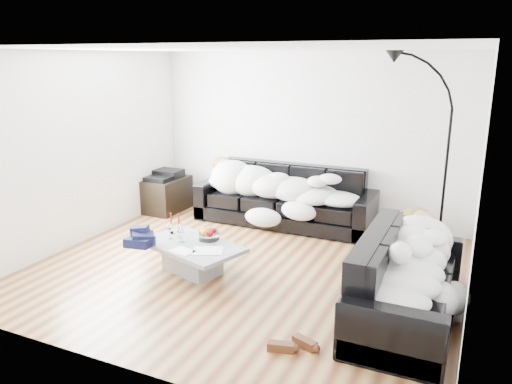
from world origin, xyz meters
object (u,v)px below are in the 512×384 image
at_px(candle_right, 179,223).
at_px(wine_glass_c, 182,235).
at_px(coffee_table, 192,258).
at_px(fruit_bowl, 209,233).
at_px(candle_left, 171,223).
at_px(sofa_back, 285,196).
at_px(wine_glass_b, 170,232).
at_px(stereo, 165,175).
at_px(wine_glass_a, 181,231).
at_px(sleeper_right, 410,257).
at_px(sleeper_back, 284,184).
at_px(floor_lamp, 447,163).
at_px(shoes, 292,344).
at_px(av_cabinet, 166,194).
at_px(sofa_right, 408,278).

bearing_deg(candle_right, wine_glass_c, -51.63).
xyz_separation_m(coffee_table, fruit_bowl, (0.12, 0.21, 0.26)).
xyz_separation_m(fruit_bowl, candle_left, (-0.54, -0.01, 0.05)).
relative_size(sofa_back, wine_glass_b, 14.34).
bearing_deg(stereo, wine_glass_a, -50.10).
bearing_deg(sleeper_right, sofa_back, 44.72).
xyz_separation_m(sleeper_back, floor_lamp, (2.27, 0.17, 0.49)).
height_order(wine_glass_a, shoes, wine_glass_a).
distance_m(candle_left, floor_lamp, 3.73).
relative_size(fruit_bowl, wine_glass_c, 1.38).
bearing_deg(shoes, av_cabinet, 136.28).
height_order(sofa_back, sofa_right, sofa_back).
xyz_separation_m(candle_right, stereo, (-1.36, 1.67, 0.14)).
relative_size(fruit_bowl, stereo, 0.58).
height_order(sleeper_right, shoes, sleeper_right).
relative_size(sofa_back, coffee_table, 2.21).
xyz_separation_m(sleeper_back, candle_left, (-0.76, -1.90, -0.16)).
height_order(wine_glass_a, candle_left, candle_left).
distance_m(wine_glass_c, shoes, 2.13).
relative_size(sleeper_back, sleeper_right, 1.29).
bearing_deg(wine_glass_c, shoes, -29.98).
distance_m(coffee_table, candle_right, 0.55).
xyz_separation_m(wine_glass_b, wine_glass_c, (0.20, -0.04, -0.00)).
xyz_separation_m(sofa_right, floor_lamp, (0.11, 2.31, 0.72)).
relative_size(sleeper_back, fruit_bowl, 8.98).
height_order(sofa_right, coffee_table, sofa_right).
relative_size(wine_glass_a, floor_lamp, 0.08).
distance_m(sofa_back, stereo, 2.08).
relative_size(coffee_table, wine_glass_b, 6.50).
bearing_deg(wine_glass_c, wine_glass_a, 127.41).
bearing_deg(candle_right, sofa_right, -6.38).
relative_size(candle_left, shoes, 0.66).
height_order(sofa_right, stereo, sofa_right).
relative_size(sofa_back, stereo, 6.18).
xyz_separation_m(av_cabinet, stereo, (0.00, 0.00, 0.34)).
height_order(sofa_back, sleeper_right, sofa_back).
xyz_separation_m(wine_glass_b, av_cabinet, (-1.39, 1.93, -0.18)).
height_order(sleeper_back, candle_right, sleeper_back).
relative_size(candle_left, floor_lamp, 0.12).
distance_m(wine_glass_b, av_cabinet, 2.38).
bearing_deg(floor_lamp, candle_left, -147.02).
xyz_separation_m(coffee_table, shoes, (1.68, -1.05, -0.13)).
relative_size(wine_glass_b, candle_right, 0.76).
relative_size(sleeper_back, floor_lamp, 1.01).
relative_size(wine_glass_b, wine_glass_c, 1.02).
xyz_separation_m(coffee_table, candle_left, (-0.42, 0.21, 0.31)).
distance_m(coffee_table, stereo, 2.64).
xyz_separation_m(coffee_table, stereo, (-1.72, 1.96, 0.44)).
bearing_deg(stereo, sleeper_right, -24.44).
bearing_deg(shoes, candle_right, 144.59).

